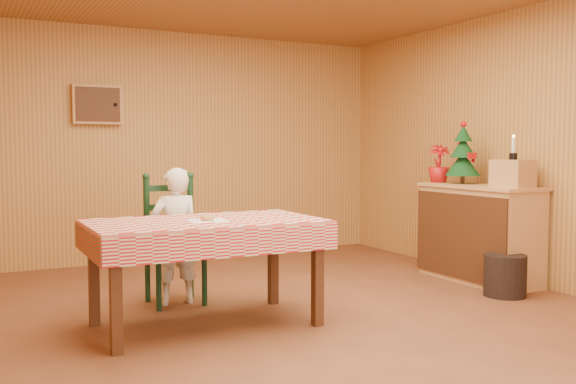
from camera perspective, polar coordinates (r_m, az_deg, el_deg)
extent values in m
plane|color=brown|center=(4.89, 1.09, -11.33)|extent=(6.00, 6.00, 0.00)
cube|color=#C28A46|center=(7.49, -9.81, 4.00)|extent=(5.00, 0.10, 2.60)
cube|color=#C28A46|center=(6.29, 21.66, 3.79)|extent=(0.10, 6.00, 2.60)
cube|color=tan|center=(7.23, -16.59, 7.46)|extent=(0.52, 0.08, 0.42)
cube|color=#4B2714|center=(7.19, -16.53, 7.49)|extent=(0.46, 0.02, 0.36)
sphere|color=black|center=(7.21, -15.08, 7.51)|extent=(0.04, 0.04, 0.04)
cube|color=#4B2714|center=(4.65, -7.38, -3.10)|extent=(1.60, 0.90, 0.06)
cube|color=#4B2714|center=(4.17, -15.05, -9.26)|extent=(0.07, 0.07, 0.69)
cube|color=#4B2714|center=(4.68, 2.64, -7.69)|extent=(0.07, 0.07, 0.69)
cube|color=#4B2714|center=(4.88, -16.88, -7.36)|extent=(0.07, 0.07, 0.69)
cube|color=#4B2714|center=(5.32, -1.34, -6.26)|extent=(0.07, 0.07, 0.69)
cube|color=red|center=(4.65, -7.38, -2.61)|extent=(1.64, 0.94, 0.02)
cube|color=red|center=(4.22, -5.21, -4.63)|extent=(1.64, 0.02, 0.18)
cube|color=red|center=(5.10, -9.15, -3.17)|extent=(1.64, 0.02, 0.18)
cube|color=#335A29|center=(4.45, -17.38, -4.35)|extent=(0.02, 0.94, 0.18)
cube|color=#335A29|center=(4.99, 1.54, -3.28)|extent=(0.02, 0.94, 0.18)
cube|color=black|center=(5.38, -9.98, -5.29)|extent=(0.44, 0.40, 0.04)
cylinder|color=black|center=(5.21, -11.42, -8.13)|extent=(0.04, 0.04, 0.41)
cylinder|color=black|center=(5.32, -7.43, -7.83)|extent=(0.04, 0.04, 0.41)
cylinder|color=black|center=(5.53, -12.38, -7.44)|extent=(0.04, 0.04, 0.41)
cylinder|color=black|center=(5.63, -8.61, -7.17)|extent=(0.04, 0.04, 0.41)
cylinder|color=black|center=(5.45, -12.46, -1.81)|extent=(0.05, 0.05, 0.60)
sphere|color=black|center=(5.43, -12.51, 1.35)|extent=(0.06, 0.06, 0.06)
cylinder|color=black|center=(5.55, -8.66, -1.65)|extent=(0.05, 0.05, 0.60)
sphere|color=black|center=(5.53, -8.70, 1.45)|extent=(0.06, 0.06, 0.06)
cube|color=black|center=(5.51, -10.53, -2.97)|extent=(0.38, 0.03, 0.05)
cube|color=black|center=(5.49, -10.55, -1.31)|extent=(0.38, 0.03, 0.05)
cube|color=black|center=(5.48, -10.57, 0.35)|extent=(0.38, 0.03, 0.05)
imported|color=white|center=(5.36, -10.00, -3.89)|extent=(0.41, 0.27, 1.12)
cube|color=white|center=(4.60, -7.17, -2.53)|extent=(0.28, 0.28, 0.00)
torus|color=#C38746|center=(4.59, -7.18, -2.29)|extent=(0.13, 0.13, 0.04)
cube|color=tan|center=(6.47, 16.66, -3.64)|extent=(0.50, 1.20, 0.90)
cube|color=tan|center=(6.43, 16.74, 0.47)|extent=(0.54, 1.24, 0.03)
cube|color=#4B2714|center=(6.30, 14.94, -3.82)|extent=(0.02, 1.20, 0.80)
cube|color=tan|center=(6.14, 19.35, 1.56)|extent=(0.35, 0.35, 0.25)
cylinder|color=#4B2714|center=(6.61, 15.25, 1.07)|extent=(0.04, 0.04, 0.08)
cone|color=#0C3616|center=(6.60, 15.28, 2.45)|extent=(0.34, 0.34, 0.24)
cone|color=#0C3616|center=(6.60, 15.30, 3.84)|extent=(0.26, 0.26, 0.20)
cone|color=#0C3616|center=(6.60, 15.32, 5.06)|extent=(0.18, 0.18, 0.16)
sphere|color=#B31012|center=(6.60, 15.34, 5.84)|extent=(0.06, 0.06, 0.06)
cube|color=#B31012|center=(6.48, 16.05, 3.12)|extent=(0.10, 0.02, 0.06)
sphere|color=#B31012|center=(6.61, 16.14, 2.70)|extent=(0.04, 0.04, 0.04)
sphere|color=#B31012|center=(6.59, 14.55, 3.33)|extent=(0.04, 0.04, 0.04)
sphere|color=#B31012|center=(6.69, 15.04, 4.19)|extent=(0.04, 0.04, 0.04)
imported|color=#B31012|center=(6.79, 13.26, 2.49)|extent=(0.29, 0.29, 0.39)
cylinder|color=black|center=(6.14, 19.38, 3.01)|extent=(0.07, 0.07, 0.06)
cylinder|color=white|center=(6.13, 19.40, 3.94)|extent=(0.03, 0.03, 0.14)
sphere|color=orange|center=(6.14, 19.42, 4.71)|extent=(0.02, 0.02, 0.02)
cylinder|color=black|center=(5.92, 18.73, -7.04)|extent=(0.47, 0.47, 0.36)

